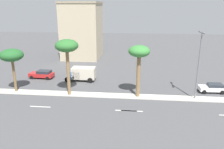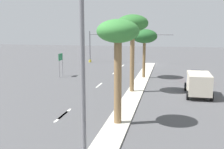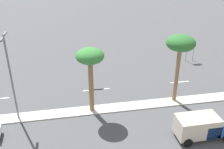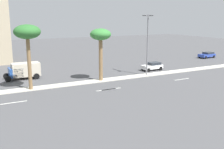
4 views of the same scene
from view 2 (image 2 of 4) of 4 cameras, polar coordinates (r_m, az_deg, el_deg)
The scene contains 14 objects.
ground_plane at distance 21.04m, azimuth 1.28°, elevation -10.05°, with size 160.00×160.00×0.00m, color #4C4C4F.
lane_stripe_front at distance 50.72m, azimuth 2.20°, elevation 1.81°, with size 0.20×2.80×0.01m, color silver.
lane_stripe_rear at distance 43.30m, azimuth 0.50°, elevation 0.41°, with size 0.20×2.80×0.01m, color silver.
lane_stripe_inboard at distance 34.09m, azimuth -2.68°, elevation -2.22°, with size 0.20×2.80×0.01m, color silver.
lane_stripe_trailing at distance 23.53m, azimuth -9.75°, elevation -7.99°, with size 0.20×2.80×0.01m, color silver.
lane_stripe_mid at distance 22.87m, azimuth -10.44°, elevation -8.54°, with size 0.20×2.80×0.01m, color silver.
traffic_signal_gantry at distance 54.59m, azimuth -0.29°, elevation 6.59°, with size 16.60×0.53×6.22m.
directional_road_sign at distance 40.16m, azimuth -10.57°, elevation 2.94°, with size 0.10×1.37×3.34m.
palm_tree_center at distance 38.39m, azimuth 6.73°, elevation 7.73°, with size 3.49×3.49×6.69m.
palm_tree_right at distance 29.77m, azimuth 4.28°, elevation 10.02°, with size 3.32×3.32×8.31m.
palm_tree_leading at distance 19.62m, azimuth 1.24°, elevation 7.82°, with size 3.04×3.04×7.58m.
street_lamp_center at distance 11.72m, azimuth -6.09°, elevation 2.68°, with size 2.90×0.24×9.54m.
sedan_red_rear at distance 37.61m, azimuth 17.23°, elevation -0.29°, with size 2.20×4.52×1.49m.
box_truck at distance 29.97m, azimuth 17.45°, elevation -1.77°, with size 2.50×5.24×2.45m.
Camera 2 is at (-3.60, 53.50, 7.21)m, focal length 44.21 mm.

